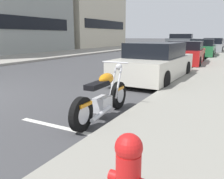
% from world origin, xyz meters
% --- Properties ---
extents(sidewalk_far_curb, '(120.00, 5.00, 0.14)m').
position_xyz_m(sidewalk_far_curb, '(12.00, 7.25, 0.07)').
color(sidewalk_far_curb, gray).
rests_on(sidewalk_far_curb, ground).
extents(parking_stall_stripe, '(0.12, 2.20, 0.01)m').
position_xyz_m(parking_stall_stripe, '(0.00, -4.15, 0.00)').
color(parking_stall_stripe, silver).
rests_on(parking_stall_stripe, ground).
extents(parked_motorcycle, '(2.17, 0.62, 1.11)m').
position_xyz_m(parked_motorcycle, '(0.84, -4.44, 0.43)').
color(parked_motorcycle, black).
rests_on(parked_motorcycle, ground).
extents(parked_car_near_corner, '(4.50, 1.96, 1.41)m').
position_xyz_m(parked_car_near_corner, '(5.43, -4.03, 0.67)').
color(parked_car_near_corner, beige).
rests_on(parked_car_near_corner, ground).
extents(parked_car_across_street, '(4.16, 2.12, 1.36)m').
position_xyz_m(parked_car_across_street, '(10.85, -4.04, 0.65)').
color(parked_car_across_street, '#AD1919').
rests_on(parked_car_across_street, ground).
extents(parked_car_second_in_row, '(4.66, 2.05, 1.40)m').
position_xyz_m(parked_car_second_in_row, '(17.01, -4.09, 0.66)').
color(parked_car_second_in_row, '#236638').
rests_on(parked_car_second_in_row, ground).
extents(parked_car_mid_block, '(4.54, 2.01, 1.42)m').
position_xyz_m(parked_car_mid_block, '(22.72, -4.30, 0.68)').
color(parked_car_mid_block, gray).
rests_on(parked_car_mid_block, ground).
extents(crossing_truck, '(2.18, 4.95, 1.91)m').
position_xyz_m(crossing_truck, '(37.73, 2.18, 0.99)').
color(crossing_truck, '#4C5156').
rests_on(crossing_truck, ground).
extents(fire_hydrant, '(0.24, 0.36, 0.74)m').
position_xyz_m(fire_hydrant, '(-1.52, -6.08, 0.53)').
color(fire_hydrant, red).
rests_on(fire_hydrant, sidewalk_near_curb).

